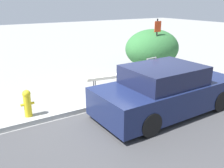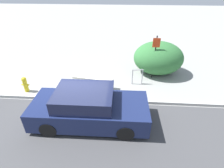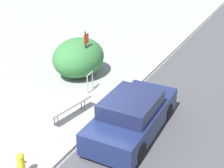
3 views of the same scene
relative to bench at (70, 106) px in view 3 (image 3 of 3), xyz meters
name	(u,v)px [view 3 (image 3 of 3)]	position (x,y,z in m)	size (l,w,h in m)	color
ground_plane	(89,132)	(-0.46, -1.08, -0.51)	(60.00, 60.00, 0.00)	gray
curb	(89,130)	(-0.46, -1.08, -0.44)	(60.00, 0.20, 0.13)	#A8A8A3
bench	(70,106)	(0.00, 0.00, 0.00)	(2.02, 0.62, 0.57)	#515156
bike_rack	(90,80)	(2.18, 0.49, 0.00)	(0.55, 0.11, 0.83)	#99999E
sign_post	(86,52)	(3.02, 1.17, 0.88)	(0.36, 0.08, 2.30)	black
fire_hydrant	(21,164)	(-3.12, -0.56, -0.10)	(0.36, 0.22, 0.77)	gold
shrub_hedge	(79,58)	(3.36, 1.81, 0.38)	(2.69, 2.23, 1.78)	#337038
parked_car_near	(133,115)	(0.26, -2.35, 0.13)	(4.23, 1.82, 1.37)	black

